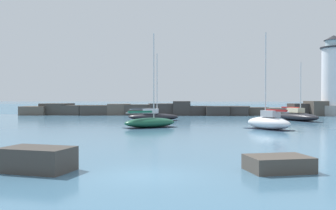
# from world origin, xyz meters

# --- Properties ---
(ground_plane) EXTENTS (600.00, 600.00, 0.00)m
(ground_plane) POSITION_xyz_m (0.00, 0.00, 0.00)
(ground_plane) COLOR teal
(open_sea_beyond) EXTENTS (400.00, 116.00, 0.01)m
(open_sea_beyond) POSITION_xyz_m (0.00, 112.91, 0.00)
(open_sea_beyond) COLOR #386684
(open_sea_beyond) RESTS_ON ground
(breakwater_jetty) EXTENTS (60.40, 6.75, 2.57)m
(breakwater_jetty) POSITION_xyz_m (-0.95, 52.99, 0.97)
(breakwater_jetty) COLOR brown
(breakwater_jetty) RESTS_ON ground
(lighthouse) EXTENTS (5.28, 5.28, 14.04)m
(lighthouse) POSITION_xyz_m (26.47, 52.28, 6.10)
(lighthouse) COLOR gray
(lighthouse) RESTS_ON ground
(foreground_rocks) EXTENTS (16.97, 3.10, 1.03)m
(foreground_rocks) POSITION_xyz_m (-3.12, 0.87, 0.41)
(foreground_rocks) COLOR #4C443D
(foreground_rocks) RESTS_ON ground
(sailboat_moored_0) EXTENTS (6.03, 4.97, 9.88)m
(sailboat_moored_0) POSITION_xyz_m (-2.48, 24.16, 0.56)
(sailboat_moored_0) COLOR #195138
(sailboat_moored_0) RESTS_ON ground
(sailboat_moored_1) EXTENTS (4.74, 5.48, 9.63)m
(sailboat_moored_1) POSITION_xyz_m (9.46, 22.68, 0.74)
(sailboat_moored_1) COLOR white
(sailboat_moored_1) RESTS_ON ground
(sailboat_moored_3) EXTENTS (6.99, 2.13, 9.22)m
(sailboat_moored_3) POSITION_xyz_m (-3.51, 36.57, 0.60)
(sailboat_moored_3) COLOR black
(sailboat_moored_3) RESTS_ON ground
(sailboat_moored_4) EXTENTS (5.15, 7.82, 7.96)m
(sailboat_moored_4) POSITION_xyz_m (16.17, 37.02, 0.65)
(sailboat_moored_4) COLOR black
(sailboat_moored_4) RESTS_ON ground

